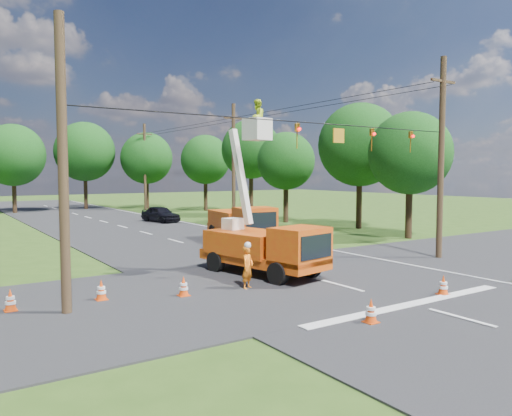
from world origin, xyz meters
TOP-DOWN VIEW (x-y plane):
  - ground at (0.00, 20.00)m, footprint 140.00×140.00m
  - road_main at (0.00, 20.00)m, footprint 12.00×100.00m
  - road_cross at (0.00, 2.00)m, footprint 56.00×10.00m
  - stop_bar at (0.00, -3.20)m, footprint 9.00×0.45m
  - edge_line at (5.60, 20.00)m, footprint 0.12×90.00m
  - bucket_truck at (-1.20, 3.40)m, footprint 3.20×6.07m
  - second_truck at (3.36, 12.50)m, footprint 3.15×6.35m
  - ground_worker at (-3.15, 1.69)m, footprint 0.70×0.62m
  - distant_car at (4.15, 27.18)m, footprint 2.50×4.41m
  - traffic_cone_0 at (-2.53, -3.84)m, footprint 0.38×0.38m
  - traffic_cone_1 at (2.02, -2.94)m, footprint 0.38×0.38m
  - traffic_cone_2 at (0.69, 8.59)m, footprint 0.38×0.38m
  - traffic_cone_3 at (2.11, 10.24)m, footprint 0.38×0.38m
  - traffic_cone_4 at (-5.63, 1.94)m, footprint 0.38×0.38m
  - traffic_cone_5 at (-8.16, 2.97)m, footprint 0.38×0.38m
  - traffic_cone_6 at (-10.90, 3.17)m, footprint 0.38×0.38m
  - traffic_cone_7 at (3.74, 15.74)m, footprint 0.38×0.38m
  - pole_right_near at (8.50, 2.00)m, footprint 1.80×0.30m
  - pole_right_mid at (8.50, 22.00)m, footprint 1.80×0.30m
  - pole_right_far at (8.50, 42.00)m, footprint 1.80×0.30m
  - pole_left at (-9.50, 2.00)m, footprint 0.30×0.30m
  - signal_span at (2.23, 1.99)m, footprint 18.00×0.29m
  - tree_right_a at (13.50, 8.00)m, footprint 5.40×5.40m
  - tree_right_b at (15.00, 14.00)m, footprint 6.40×6.40m
  - tree_right_c at (13.20, 21.00)m, footprint 5.00×5.00m
  - tree_right_d at (14.80, 29.00)m, footprint 6.00×6.00m
  - tree_right_e at (13.80, 37.00)m, footprint 5.60×5.60m
  - tree_far_a at (-5.00, 45.00)m, footprint 6.60×6.60m
  - tree_far_b at (3.00, 47.00)m, footprint 7.00×7.00m
  - tree_far_c at (9.50, 44.00)m, footprint 6.20×6.20m

SIDE VIEW (x-z plane):
  - ground at x=0.00m, z-range 0.00..0.00m
  - road_main at x=0.00m, z-range -0.03..0.03m
  - road_cross at x=0.00m, z-range -0.04..0.04m
  - stop_bar at x=0.00m, z-range -0.01..0.01m
  - edge_line at x=5.60m, z-range -0.01..0.01m
  - traffic_cone_0 at x=-2.53m, z-range 0.00..0.71m
  - traffic_cone_1 at x=2.02m, z-range 0.00..0.71m
  - traffic_cone_2 at x=0.69m, z-range 0.00..0.71m
  - traffic_cone_3 at x=2.11m, z-range 0.00..0.71m
  - traffic_cone_4 at x=-5.63m, z-range 0.00..0.71m
  - traffic_cone_5 at x=-8.16m, z-range 0.00..0.71m
  - traffic_cone_6 at x=-10.90m, z-range 0.00..0.71m
  - traffic_cone_7 at x=3.74m, z-range 0.00..0.71m
  - distant_car at x=4.15m, z-range 0.00..1.41m
  - ground_worker at x=-3.15m, z-range 0.00..1.61m
  - second_truck at x=3.36m, z-range 0.05..2.33m
  - bucket_truck at x=-1.20m, z-range -2.13..5.23m
  - pole_left at x=-9.50m, z-range 0.00..9.00m
  - pole_right_near at x=8.50m, z-range 0.11..10.11m
  - pole_right_mid at x=8.50m, z-range 0.11..10.11m
  - pole_right_far at x=8.50m, z-range 0.11..10.11m
  - tree_right_c at x=13.20m, z-range 1.40..9.23m
  - tree_right_a at x=13.50m, z-range 1.42..9.70m
  - tree_right_e at x=13.80m, z-range 1.50..10.12m
  - signal_span at x=2.23m, z-range 5.34..6.41m
  - tree_far_c at x=9.50m, z-range 1.47..10.65m
  - tree_far_a at x=-5.00m, z-range 1.44..10.94m
  - tree_right_b at x=15.00m, z-range 1.61..11.26m
  - tree_right_d at x=14.80m, z-range 1.83..11.53m
  - tree_far_b at x=3.00m, z-range 1.65..11.97m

